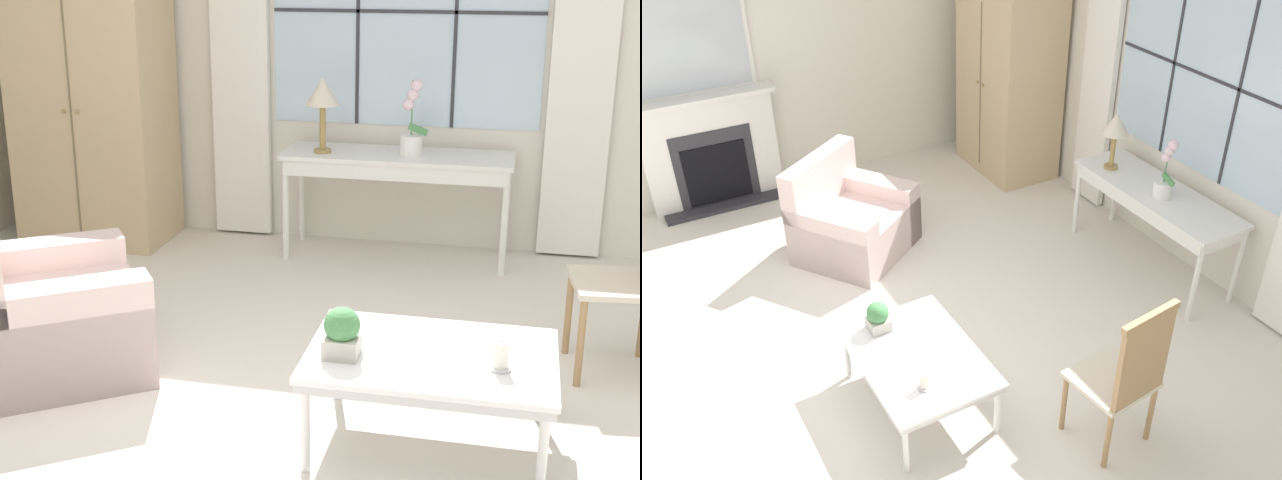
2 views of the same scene
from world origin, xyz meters
The scene contains 10 objects.
ground_plane centered at (0.00, 0.00, 0.00)m, with size 14.00×14.00×0.00m, color silver.
wall_back_windowed centered at (0.00, 3.02, 1.40)m, with size 7.20×0.14×2.80m.
armoire centered at (-2.17, 2.62, 1.03)m, with size 1.10×0.72×2.05m.
console_table centered at (0.01, 2.68, 0.65)m, with size 1.55×0.53×0.73m.
table_lamp centered at (-0.49, 2.60, 1.12)m, with size 0.23×0.23×0.50m.
potted_orchid centered at (0.10, 2.63, 0.92)m, with size 0.18×0.15×0.51m.
armchair_upholstered centered at (-1.44, 0.55, 0.29)m, with size 1.19×1.21×0.87m.
coffee_table centered at (0.52, 0.24, 0.39)m, with size 1.03×0.74×0.43m.
potted_plant_small centered at (0.16, 0.12, 0.54)m, with size 0.15×0.15×0.21m.
pillar_candle centered at (0.80, 0.14, 0.49)m, with size 0.09×0.09×0.13m.
Camera 1 is at (0.83, -3.18, 2.03)m, focal length 50.00 mm.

